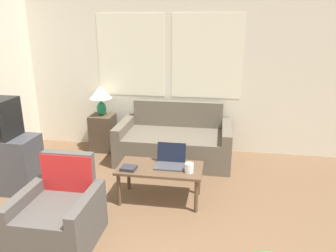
{
  "coord_description": "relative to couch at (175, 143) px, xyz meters",
  "views": [
    {
      "loc": [
        0.78,
        -1.24,
        2.06
      ],
      "look_at": [
        0.11,
        2.83,
        0.75
      ],
      "focal_mm": 35.0,
      "sensor_mm": 36.0,
      "label": 1
    }
  ],
  "objects": [
    {
      "name": "armchair",
      "position": [
        -0.82,
        -2.18,
        -0.01
      ],
      "size": [
        0.73,
        0.74,
        0.82
      ],
      "color": "#514C47",
      "rests_on": "ground_plane"
    },
    {
      "name": "side_table",
      "position": [
        -1.24,
        0.19,
        0.04
      ],
      "size": [
        0.37,
        0.37,
        0.6
      ],
      "color": "#4C3D2D",
      "rests_on": "ground_plane"
    },
    {
      "name": "book_red",
      "position": [
        -0.34,
        -1.4,
        0.18
      ],
      "size": [
        0.18,
        0.16,
        0.04
      ],
      "color": "#2D2D33",
      "rests_on": "coffee_table"
    },
    {
      "name": "couch",
      "position": [
        0.0,
        0.0,
        0.0
      ],
      "size": [
        1.72,
        0.93,
        0.85
      ],
      "color": "#665B4C",
      "rests_on": "ground_plane"
    },
    {
      "name": "wall_back",
      "position": [
        -0.11,
        0.48,
        1.04
      ],
      "size": [
        5.86,
        0.06,
        2.6
      ],
      "color": "silver",
      "rests_on": "ground_plane"
    },
    {
      "name": "tv_dresser",
      "position": [
        -2.02,
        -1.32,
        0.09
      ],
      "size": [
        0.94,
        0.46,
        0.72
      ],
      "color": "#424247",
      "rests_on": "ground_plane"
    },
    {
      "name": "table_lamp",
      "position": [
        -1.24,
        0.19,
        0.68
      ],
      "size": [
        0.36,
        0.36,
        0.49
      ],
      "color": "#1E8451",
      "rests_on": "side_table"
    },
    {
      "name": "coffee_table",
      "position": [
        0.01,
        -1.27,
        0.11
      ],
      "size": [
        1.0,
        0.51,
        0.43
      ],
      "color": "brown",
      "rests_on": "ground_plane"
    },
    {
      "name": "laptop",
      "position": [
        0.12,
        -1.2,
        0.22
      ],
      "size": [
        0.35,
        0.3,
        0.25
      ],
      "color": "#47474C",
      "rests_on": "coffee_table"
    },
    {
      "name": "cup_navy",
      "position": [
        0.36,
        -1.35,
        0.22
      ],
      "size": [
        0.1,
        0.1,
        0.11
      ],
      "color": "white",
      "rests_on": "coffee_table"
    }
  ]
}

